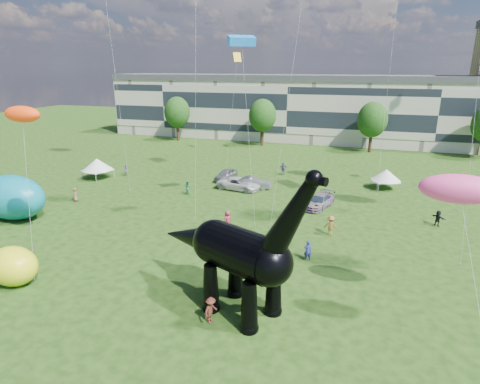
% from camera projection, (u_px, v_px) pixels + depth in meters
% --- Properties ---
extents(ground, '(220.00, 220.00, 0.00)m').
position_uv_depth(ground, '(229.00, 302.00, 26.40)').
color(ground, '#16330C').
rests_on(ground, ground).
extents(terrace_row, '(78.00, 11.00, 12.00)m').
position_uv_depth(terrace_row, '(292.00, 110.00, 83.17)').
color(terrace_row, beige).
rests_on(terrace_row, ground).
extents(tree_far_left, '(5.20, 5.20, 9.44)m').
position_uv_depth(tree_far_left, '(177.00, 110.00, 81.42)').
color(tree_far_left, '#382314').
rests_on(tree_far_left, ground).
extents(tree_mid_left, '(5.20, 5.20, 9.44)m').
position_uv_depth(tree_mid_left, '(262.00, 113.00, 76.10)').
color(tree_mid_left, '#382314').
rests_on(tree_mid_left, ground).
extents(tree_mid_right, '(5.20, 5.20, 9.44)m').
position_uv_depth(tree_mid_right, '(373.00, 117.00, 70.19)').
color(tree_mid_right, '#382314').
rests_on(tree_mid_right, ground).
extents(dinosaur_sculpture, '(12.37, 6.79, 10.42)m').
position_uv_depth(dinosaur_sculpture, '(235.00, 252.00, 24.55)').
color(dinosaur_sculpture, black).
rests_on(dinosaur_sculpture, ground).
extents(car_silver, '(2.40, 4.57, 1.48)m').
position_uv_depth(car_silver, '(226.00, 175.00, 54.26)').
color(car_silver, '#AAA9AE').
rests_on(car_silver, ground).
extents(car_grey, '(4.77, 2.66, 1.49)m').
position_uv_depth(car_grey, '(253.00, 183.00, 50.41)').
color(car_grey, gray).
rests_on(car_grey, ground).
extents(car_white, '(5.71, 3.23, 1.51)m').
position_uv_depth(car_white, '(239.00, 184.00, 50.02)').
color(car_white, silver).
rests_on(car_white, ground).
extents(car_dark, '(3.33, 5.25, 1.42)m').
position_uv_depth(car_dark, '(319.00, 201.00, 43.74)').
color(car_dark, '#595960').
rests_on(car_dark, ground).
extents(gazebo_near, '(4.61, 4.61, 2.51)m').
position_uv_depth(gazebo_near, '(386.00, 175.00, 50.17)').
color(gazebo_near, silver).
rests_on(gazebo_near, ground).
extents(gazebo_left, '(4.96, 4.96, 2.79)m').
position_uv_depth(gazebo_left, '(97.00, 165.00, 54.67)').
color(gazebo_left, silver).
rests_on(gazebo_left, ground).
extents(inflatable_teal, '(7.31, 4.62, 4.53)m').
position_uv_depth(inflatable_teal, '(12.00, 197.00, 40.09)').
color(inflatable_teal, '#0B7A8F').
rests_on(inflatable_teal, ground).
extents(inflatable_yellow, '(3.66, 2.82, 2.82)m').
position_uv_depth(inflatable_yellow, '(13.00, 266.00, 28.13)').
color(inflatable_yellow, yellow).
rests_on(inflatable_yellow, ground).
extents(visitors, '(50.48, 39.08, 1.88)m').
position_uv_depth(visitors, '(262.00, 208.00, 41.26)').
color(visitors, brown).
rests_on(visitors, ground).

